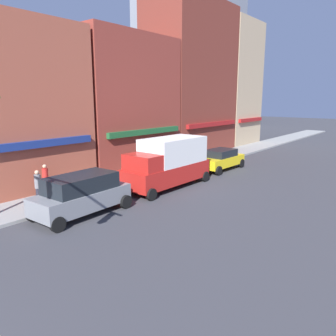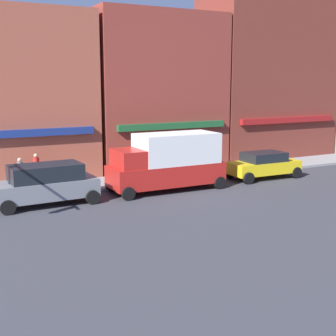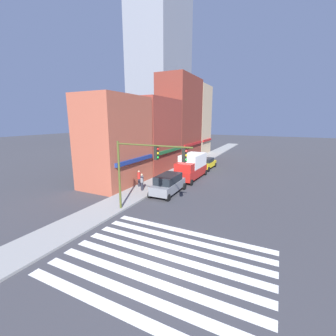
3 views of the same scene
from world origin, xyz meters
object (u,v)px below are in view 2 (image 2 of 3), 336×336
box_truck_red (168,161)px  sedan_yellow (264,165)px  pedestrian_red_jacket (36,169)px  pedestrian_grey_coat (20,174)px  suv_grey (46,183)px

box_truck_red → sedan_yellow: bearing=0.6°
box_truck_red → pedestrian_red_jacket: size_ratio=3.52×
sedan_yellow → pedestrian_red_jacket: (-12.63, 3.71, 0.23)m
pedestrian_grey_coat → suv_grey: bearing=3.1°
box_truck_red → sedan_yellow: box_truck_red is taller
pedestrian_red_jacket → box_truck_red: bearing=-8.7°
sedan_yellow → pedestrian_grey_coat: pedestrian_grey_coat is taller
sedan_yellow → pedestrian_grey_coat: 13.93m
pedestrian_red_jacket → pedestrian_grey_coat: 1.48m
box_truck_red → sedan_yellow: (6.51, 0.00, -0.75)m
suv_grey → pedestrian_grey_coat: size_ratio=2.69×
suv_grey → pedestrian_grey_coat: 2.74m
suv_grey → pedestrian_red_jacket: 3.73m
pedestrian_red_jacket → sedan_yellow: bearing=6.2°
box_truck_red → sedan_yellow: 6.55m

